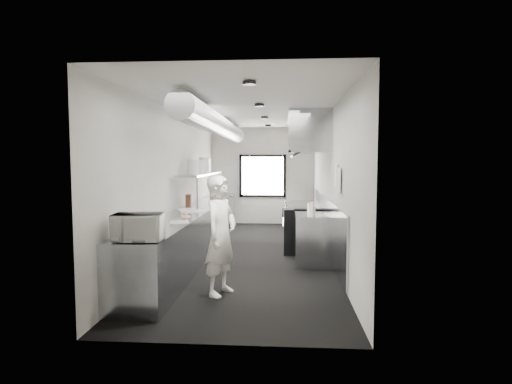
% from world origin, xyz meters
% --- Properties ---
extents(floor, '(3.00, 8.00, 0.01)m').
position_xyz_m(floor, '(0.00, 0.00, 0.00)').
color(floor, black).
rests_on(floor, ground).
extents(ceiling, '(3.00, 8.00, 0.01)m').
position_xyz_m(ceiling, '(0.00, 0.00, 2.80)').
color(ceiling, beige).
rests_on(ceiling, wall_back).
extents(wall_back, '(3.00, 0.02, 2.80)m').
position_xyz_m(wall_back, '(0.00, 4.00, 1.40)').
color(wall_back, beige).
rests_on(wall_back, floor).
extents(wall_front, '(3.00, 0.02, 2.80)m').
position_xyz_m(wall_front, '(0.00, -4.00, 1.40)').
color(wall_front, beige).
rests_on(wall_front, floor).
extents(wall_left, '(0.02, 8.00, 2.80)m').
position_xyz_m(wall_left, '(-1.50, 0.00, 1.40)').
color(wall_left, beige).
rests_on(wall_left, floor).
extents(wall_right, '(0.02, 8.00, 2.80)m').
position_xyz_m(wall_right, '(1.50, 0.00, 1.40)').
color(wall_right, beige).
rests_on(wall_right, floor).
extents(wall_cladding, '(0.03, 5.50, 1.10)m').
position_xyz_m(wall_cladding, '(1.48, 0.30, 0.55)').
color(wall_cladding, '#90949D').
rests_on(wall_cladding, wall_right).
extents(hvac_duct, '(0.40, 6.40, 0.40)m').
position_xyz_m(hvac_duct, '(-0.70, 0.40, 2.55)').
color(hvac_duct, '#9C9FA4').
rests_on(hvac_duct, ceiling).
extents(service_window, '(1.36, 0.05, 1.25)m').
position_xyz_m(service_window, '(0.00, 3.96, 1.40)').
color(service_window, white).
rests_on(service_window, wall_back).
extents(exhaust_hood, '(0.81, 2.20, 0.88)m').
position_xyz_m(exhaust_hood, '(1.10, 0.70, 2.39)').
color(exhaust_hood, '#90949D').
rests_on(exhaust_hood, ceiling).
extents(prep_counter, '(0.70, 6.00, 0.90)m').
position_xyz_m(prep_counter, '(-1.15, -0.50, 0.45)').
color(prep_counter, '#90949D').
rests_on(prep_counter, floor).
extents(pass_shelf, '(0.45, 3.00, 0.68)m').
position_xyz_m(pass_shelf, '(-1.19, 1.00, 1.54)').
color(pass_shelf, '#90949D').
rests_on(pass_shelf, prep_counter).
extents(range, '(0.88, 1.60, 0.94)m').
position_xyz_m(range, '(1.04, 0.70, 0.47)').
color(range, black).
rests_on(range, floor).
extents(bottle_station, '(0.65, 0.80, 0.90)m').
position_xyz_m(bottle_station, '(1.15, -0.70, 0.45)').
color(bottle_station, '#90949D').
rests_on(bottle_station, floor).
extents(far_work_table, '(0.70, 1.20, 0.90)m').
position_xyz_m(far_work_table, '(-1.15, 3.20, 0.45)').
color(far_work_table, '#90949D').
rests_on(far_work_table, floor).
extents(notice_sheet_a, '(0.02, 0.28, 0.38)m').
position_xyz_m(notice_sheet_a, '(1.47, -1.20, 1.60)').
color(notice_sheet_a, white).
rests_on(notice_sheet_a, wall_right).
extents(notice_sheet_b, '(0.02, 0.28, 0.38)m').
position_xyz_m(notice_sheet_b, '(1.47, -1.55, 1.55)').
color(notice_sheet_b, white).
rests_on(notice_sheet_b, wall_right).
extents(line_cook, '(0.60, 0.71, 1.65)m').
position_xyz_m(line_cook, '(-0.24, -2.42, 0.82)').
color(line_cook, silver).
rests_on(line_cook, floor).
extents(microwave, '(0.58, 0.47, 0.32)m').
position_xyz_m(microwave, '(-1.10, -3.24, 1.06)').
color(microwave, white).
rests_on(microwave, prep_counter).
extents(deli_tub_a, '(0.16, 0.16, 0.10)m').
position_xyz_m(deli_tub_a, '(-1.33, -2.35, 0.95)').
color(deli_tub_a, beige).
rests_on(deli_tub_a, prep_counter).
extents(deli_tub_b, '(0.18, 0.18, 0.10)m').
position_xyz_m(deli_tub_b, '(-1.26, -2.28, 0.95)').
color(deli_tub_b, beige).
rests_on(deli_tub_b, prep_counter).
extents(newspaper, '(0.37, 0.42, 0.01)m').
position_xyz_m(newspaper, '(-0.97, -1.83, 0.90)').
color(newspaper, silver).
rests_on(newspaper, prep_counter).
extents(small_plate, '(0.22, 0.22, 0.01)m').
position_xyz_m(small_plate, '(-1.05, -1.16, 0.91)').
color(small_plate, silver).
rests_on(small_plate, prep_counter).
extents(pastry, '(0.08, 0.08, 0.08)m').
position_xyz_m(pastry, '(-1.05, -1.16, 0.95)').
color(pastry, tan).
rests_on(pastry, small_plate).
extents(cutting_board, '(0.65, 0.73, 0.02)m').
position_xyz_m(cutting_board, '(-1.14, -0.33, 0.91)').
color(cutting_board, silver).
rests_on(cutting_board, prep_counter).
extents(knife_block, '(0.14, 0.24, 0.25)m').
position_xyz_m(knife_block, '(-1.32, 0.27, 1.03)').
color(knife_block, '#5B2E20').
rests_on(knife_block, prep_counter).
extents(plate_stack_a, '(0.30, 0.30, 0.30)m').
position_xyz_m(plate_stack_a, '(-1.23, 0.35, 1.72)').
color(plate_stack_a, silver).
rests_on(plate_stack_a, pass_shelf).
extents(plate_stack_b, '(0.29, 0.29, 0.29)m').
position_xyz_m(plate_stack_b, '(-1.19, 0.84, 1.71)').
color(plate_stack_b, silver).
rests_on(plate_stack_b, pass_shelf).
extents(plate_stack_c, '(0.25, 0.25, 0.35)m').
position_xyz_m(plate_stack_c, '(-1.19, 1.29, 1.74)').
color(plate_stack_c, silver).
rests_on(plate_stack_c, pass_shelf).
extents(plate_stack_d, '(0.27, 0.27, 0.33)m').
position_xyz_m(plate_stack_d, '(-1.23, 1.74, 1.73)').
color(plate_stack_d, silver).
rests_on(plate_stack_d, pass_shelf).
extents(squeeze_bottle_a, '(0.07, 0.07, 0.19)m').
position_xyz_m(squeeze_bottle_a, '(1.11, -0.99, 1.00)').
color(squeeze_bottle_a, silver).
rests_on(squeeze_bottle_a, bottle_station).
extents(squeeze_bottle_b, '(0.07, 0.07, 0.19)m').
position_xyz_m(squeeze_bottle_b, '(1.13, -0.84, 1.00)').
color(squeeze_bottle_b, silver).
rests_on(squeeze_bottle_b, bottle_station).
extents(squeeze_bottle_c, '(0.07, 0.07, 0.17)m').
position_xyz_m(squeeze_bottle_c, '(1.08, -0.69, 0.99)').
color(squeeze_bottle_c, silver).
rests_on(squeeze_bottle_c, bottle_station).
extents(squeeze_bottle_d, '(0.08, 0.08, 0.18)m').
position_xyz_m(squeeze_bottle_d, '(1.07, -0.57, 0.99)').
color(squeeze_bottle_d, silver).
rests_on(squeeze_bottle_d, bottle_station).
extents(squeeze_bottle_e, '(0.08, 0.08, 0.19)m').
position_xyz_m(squeeze_bottle_e, '(1.13, -0.43, 1.00)').
color(squeeze_bottle_e, silver).
rests_on(squeeze_bottle_e, bottle_station).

